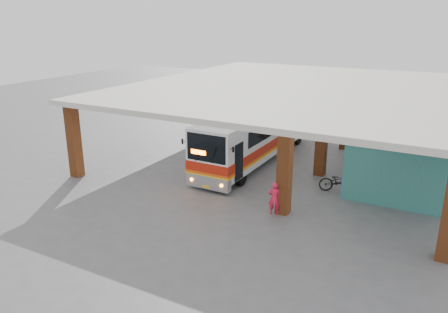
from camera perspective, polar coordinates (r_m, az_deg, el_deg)
ground at (r=24.91m, az=3.72°, el=-3.33°), size 90.00×90.00×0.00m
brick_columns at (r=28.23m, az=10.74°, el=3.60°), size 20.10×21.60×4.35m
canopy_roof at (r=29.45m, az=10.19°, el=8.84°), size 21.00×23.00×0.30m
shop_building at (r=26.30m, az=22.60°, el=0.06°), size 5.20×8.20×3.11m
coach_bus at (r=27.96m, az=4.13°, el=2.93°), size 2.69×12.44×3.61m
motorcycle at (r=24.16m, az=14.90°, el=-3.14°), size 2.33×1.50×1.16m
pedestrian at (r=20.79m, az=6.60°, el=-5.45°), size 0.68×0.55×1.62m
red_chair at (r=28.79m, az=16.91°, el=-0.39°), size 0.43×0.43×0.75m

